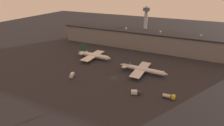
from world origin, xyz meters
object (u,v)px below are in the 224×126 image
object	(u,v)px
airplane_0	(94,55)
airplane_1	(142,69)
control_tower	(146,20)
service_vehicle_0	(136,92)
service_vehicle_1	(72,75)
service_vehicle_2	(169,96)

from	to	relation	value
airplane_0	airplane_1	size ratio (longest dim) A/B	0.92
airplane_1	control_tower	distance (m)	104.76
service_vehicle_0	control_tower	distance (m)	137.12
service_vehicle_1	airplane_0	bearing A→B (deg)	164.93
airplane_0	airplane_1	bearing A→B (deg)	-8.11
airplane_1	control_tower	bearing A→B (deg)	106.87
service_vehicle_0	service_vehicle_1	xyz separation A→B (m)	(-52.97, 1.57, -0.00)
control_tower	service_vehicle_1	bearing A→B (deg)	-99.70
airplane_0	service_vehicle_2	xyz separation A→B (m)	(77.51, -37.07, -1.80)
control_tower	airplane_1	bearing A→B (deg)	-75.40
service_vehicle_2	control_tower	world-z (taller)	control_tower
service_vehicle_1	service_vehicle_2	world-z (taller)	service_vehicle_1
service_vehicle_2	service_vehicle_0	bearing A→B (deg)	-169.86
service_vehicle_1	service_vehicle_0	bearing A→B (deg)	67.81
airplane_0	airplane_1	distance (m)	52.73
service_vehicle_0	service_vehicle_2	bearing A→B (deg)	-8.84
airplane_0	service_vehicle_2	world-z (taller)	airplane_0
service_vehicle_2	control_tower	xyz separation A→B (m)	(-51.47, 126.67, 23.58)
service_vehicle_1	control_tower	xyz separation A→B (m)	(22.20, 129.96, 23.58)
service_vehicle_0	service_vehicle_2	size ratio (longest dim) A/B	0.85
service_vehicle_0	service_vehicle_2	xyz separation A→B (m)	(20.70, 4.85, -0.00)
service_vehicle_2	airplane_1	bearing A→B (deg)	129.89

